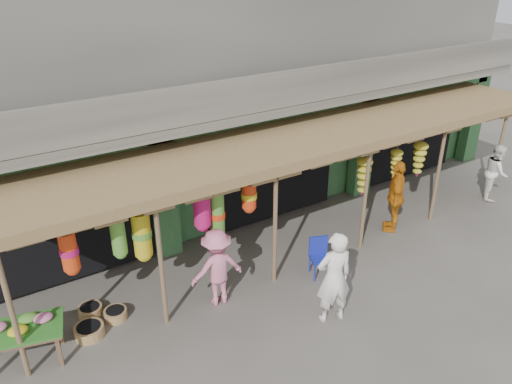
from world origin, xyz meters
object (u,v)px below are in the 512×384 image
person_right (496,172)px  person_vendor (395,196)px  person_front (334,278)px  person_shopper (217,268)px  blue_chair (320,254)px  flower_table (20,330)px

person_right → person_vendor: (-3.74, 0.26, 0.13)m
person_front → person_vendor: bearing=-138.4°
person_shopper → blue_chair: bearing=177.7°
flower_table → person_front: bearing=-7.1°
blue_chair → person_front: 1.56m
person_front → blue_chair: bearing=-105.3°
flower_table → person_front: person_front is taller
blue_chair → person_front: person_front is taller
flower_table → person_right: (12.44, -0.41, 0.13)m
person_vendor → person_shopper: 5.13m
person_right → person_shopper: 8.86m
flower_table → blue_chair: 5.95m
person_vendor → blue_chair: bearing=-31.6°
blue_chair → person_vendor: 2.88m
flower_table → blue_chair: (5.91, -0.68, -0.18)m
flower_table → blue_chair: size_ratio=1.76×
person_vendor → person_shopper: person_vendor is taller
person_front → person_vendor: 3.97m
flower_table → person_shopper: (3.58, -0.35, 0.15)m
person_front → person_shopper: bearing=-31.1°
person_right → person_vendor: person_vendor is taller
person_front → flower_table: bearing=-6.5°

